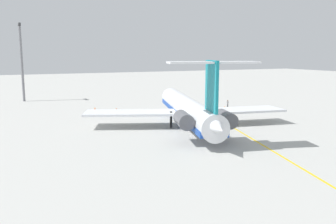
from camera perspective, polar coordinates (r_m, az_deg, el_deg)
The scene contains 8 objects.
ground at distance 69.50m, azimuth 11.09°, elevation -2.27°, with size 394.32×394.32×0.00m, color #ADADA8.
main_jetliner at distance 66.95m, azimuth 3.26°, elevation 0.48°, with size 42.92×38.50×12.75m.
ground_crew_near_nose at distance 93.95m, azimuth 9.44°, elevation 1.48°, with size 0.29×0.45×1.83m.
safety_cone_nose at distance 92.58m, azimuth 9.00°, elevation 0.82°, with size 0.40×0.40×0.55m, color #EA590F.
safety_cone_wingtip at distance 88.97m, azimuth -8.19°, elevation 0.50°, with size 0.40×0.40×0.55m, color #EA590F.
safety_cone_tail at distance 90.64m, azimuth -11.50°, elevation 0.57°, with size 0.40×0.40×0.55m, color #EA590F.
taxiway_centreline at distance 73.12m, azimuth 8.94°, elevation -1.64°, with size 84.85×0.36×0.01m, color gold.
light_mast at distance 111.44m, azimuth -22.20°, elevation 7.84°, with size 4.00×0.70×22.08m.
Camera 1 is at (-54.71, 40.60, 13.72)m, focal length 38.47 mm.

